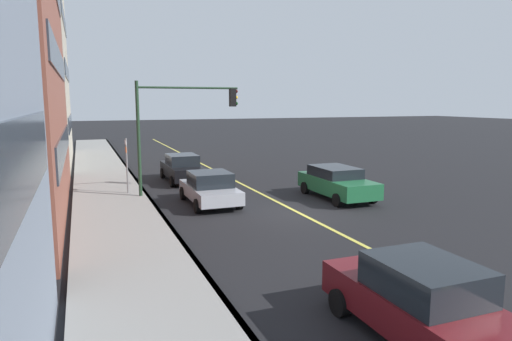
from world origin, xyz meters
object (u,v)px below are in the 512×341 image
object	(u,v)px
car_green	(337,182)
car_black	(182,168)
car_maroon	(421,302)
street_sign_post	(127,162)
traffic_light_mast	(180,117)
car_silver	(210,188)

from	to	relation	value
car_green	car_black	world-z (taller)	car_black
car_maroon	street_sign_post	bearing A→B (deg)	13.44
car_green	traffic_light_mast	world-z (taller)	traffic_light_mast
car_green	street_sign_post	size ratio (longest dim) A/B	1.64
car_silver	car_black	size ratio (longest dim) A/B	0.92
car_green	street_sign_post	distance (m)	10.22
car_green	traffic_light_mast	xyz separation A→B (m)	(3.26, 6.83, 3.08)
car_silver	street_sign_post	bearing A→B (deg)	45.24
car_maroon	car_green	world-z (taller)	car_maroon
car_black	car_maroon	bearing A→B (deg)	-178.49
traffic_light_mast	car_green	bearing A→B (deg)	-115.50
traffic_light_mast	car_maroon	bearing A→B (deg)	-174.77
car_maroon	street_sign_post	xyz separation A→B (m)	(16.16, 3.86, 0.86)
car_maroon	car_green	distance (m)	13.18
car_maroon	car_black	bearing A→B (deg)	1.51
car_black	street_sign_post	bearing A→B (deg)	132.60
car_green	street_sign_post	world-z (taller)	street_sign_post
car_green	car_silver	distance (m)	6.10
car_black	street_sign_post	world-z (taller)	street_sign_post
car_silver	traffic_light_mast	xyz separation A→B (m)	(2.36, 0.81, 3.12)
traffic_light_mast	street_sign_post	world-z (taller)	traffic_light_mast
car_maroon	car_black	world-z (taller)	car_maroon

